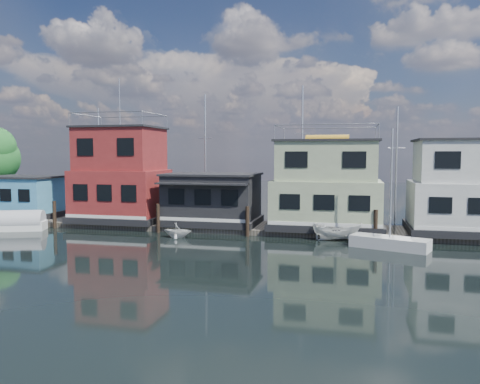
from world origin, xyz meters
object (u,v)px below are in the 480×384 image
(houseboat_green, at_px, (326,186))
(tarp_runabout, at_px, (17,222))
(houseboat_red, at_px, (121,177))
(houseboat_white, at_px, (470,189))
(houseboat_blue, at_px, (24,197))
(houseboat_dark, at_px, (212,199))
(motorboat, at_px, (337,231))
(dinghy_white, at_px, (177,230))
(day_sailer, at_px, (390,242))

(houseboat_green, distance_m, tarp_runabout, 24.29)
(houseboat_red, xyz_separation_m, houseboat_white, (27.00, 0.00, -0.57))
(houseboat_white, bearing_deg, houseboat_blue, -180.00)
(houseboat_dark, height_order, motorboat, houseboat_dark)
(motorboat, bearing_deg, houseboat_red, 73.21)
(dinghy_white, height_order, day_sailer, day_sailer)
(houseboat_white, height_order, tarp_runabout, houseboat_white)
(houseboat_white, relative_size, motorboat, 2.49)
(houseboat_red, bearing_deg, houseboat_green, 0.00)
(tarp_runabout, distance_m, day_sailer, 27.97)
(houseboat_green, bearing_deg, houseboat_blue, -180.00)
(houseboat_green, bearing_deg, motorboat, -72.80)
(motorboat, relative_size, day_sailer, 0.45)
(houseboat_dark, bearing_deg, tarp_runabout, -163.10)
(houseboat_dark, distance_m, houseboat_white, 19.03)
(day_sailer, bearing_deg, houseboat_blue, -168.89)
(houseboat_green, bearing_deg, houseboat_red, -180.00)
(houseboat_red, relative_size, houseboat_white, 1.41)
(houseboat_blue, distance_m, motorboat, 27.65)
(day_sailer, bearing_deg, motorboat, 168.75)
(dinghy_white, relative_size, motorboat, 0.61)
(tarp_runabout, relative_size, day_sailer, 0.59)
(houseboat_white, height_order, motorboat, houseboat_white)
(houseboat_blue, relative_size, day_sailer, 0.84)
(houseboat_white, bearing_deg, houseboat_red, -180.00)
(houseboat_red, distance_m, dinghy_white, 8.86)
(houseboat_blue, xyz_separation_m, tarp_runabout, (2.80, -4.49, -1.57))
(houseboat_dark, distance_m, day_sailer, 14.34)
(houseboat_green, xyz_separation_m, dinghy_white, (-10.26, -4.52, -3.01))
(houseboat_blue, bearing_deg, houseboat_white, 0.00)
(houseboat_red, xyz_separation_m, dinghy_white, (6.74, -4.52, -3.56))
(houseboat_blue, relative_size, tarp_runabout, 1.42)
(houseboat_dark, relative_size, houseboat_white, 0.88)
(houseboat_blue, distance_m, dinghy_white, 16.94)
(tarp_runabout, bearing_deg, houseboat_white, -12.95)
(houseboat_green, xyz_separation_m, motorboat, (0.94, -3.04, -2.90))
(motorboat, bearing_deg, houseboat_blue, 76.51)
(motorboat, bearing_deg, houseboat_dark, 65.94)
(houseboat_blue, relative_size, houseboat_white, 0.76)
(houseboat_red, xyz_separation_m, motorboat, (17.94, -3.04, -3.45))
(houseboat_red, height_order, houseboat_dark, houseboat_red)
(houseboat_red, height_order, houseboat_green, houseboat_red)
(houseboat_red, relative_size, houseboat_green, 1.41)
(motorboat, bearing_deg, tarp_runabout, 86.19)
(houseboat_blue, height_order, houseboat_red, houseboat_red)
(houseboat_red, distance_m, tarp_runabout, 8.78)
(houseboat_blue, height_order, dinghy_white, houseboat_blue)
(houseboat_blue, xyz_separation_m, motorboat, (27.44, -3.04, -1.55))
(tarp_runabout, distance_m, motorboat, 24.68)
(motorboat, xyz_separation_m, day_sailer, (3.32, -2.06, -0.21))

